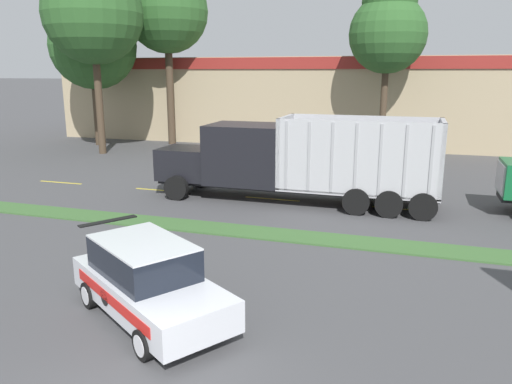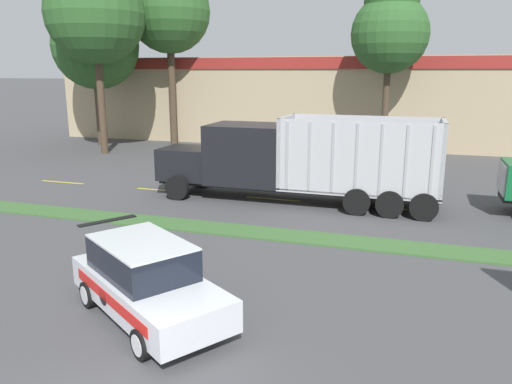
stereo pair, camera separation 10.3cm
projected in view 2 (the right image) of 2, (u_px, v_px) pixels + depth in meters
The scene contains 12 objects.
grass_verge at pixel (281, 235), 16.58m from camera, with size 120.00×1.26×0.06m, color #3D6633.
centre_line_2 at pixel (63, 182), 24.57m from camera, with size 2.40×0.14×0.01m, color yellow.
centre_line_3 at pixel (160, 190), 22.96m from camera, with size 2.40×0.14×0.01m, color yellow.
centre_line_4 at pixel (273, 199), 21.35m from camera, with size 2.40×0.14×0.01m, color yellow.
centre_line_5 at pixel (404, 209), 19.73m from camera, with size 2.40×0.14×0.01m, color yellow.
dump_truck_mid at pixel (271, 161), 20.88m from camera, with size 11.77×2.79×3.55m.
rally_car at pixel (147, 280), 10.95m from camera, with size 4.71×3.98×1.76m.
store_building_backdrop at pixel (305, 98), 40.87m from camera, with size 37.31×12.10×6.32m.
tree_behind_left at pixel (390, 26), 29.82m from camera, with size 4.66×4.66×10.98m.
tree_behind_centre at pixel (95, 37), 35.33m from camera, with size 6.10×6.10×11.65m.
tree_behind_right at pixel (169, 3), 35.22m from camera, with size 5.85×5.85×13.84m.
tree_behind_far_right at pixel (94, 3), 31.00m from camera, with size 6.22×6.22×13.48m.
Camera 2 is at (4.05, -5.37, 5.34)m, focal length 35.00 mm.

